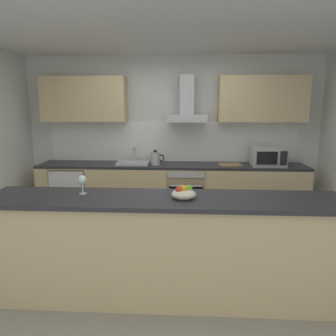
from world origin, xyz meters
TOP-DOWN VIEW (x-y plane):
  - ground at (0.00, 0.00)m, footprint 5.77×4.68m
  - ceiling at (0.00, 0.00)m, footprint 5.77×4.68m
  - wall_back at (0.00, 1.90)m, footprint 5.77×0.12m
  - backsplash_tile at (0.00, 1.83)m, footprint 4.05×0.02m
  - counter_back at (0.00, 1.52)m, footprint 4.20×0.60m
  - counter_island at (0.04, -0.67)m, footprint 3.27×0.64m
  - upper_cabinets at (0.00, 1.67)m, footprint 4.14×0.32m
  - oven at (0.24, 1.50)m, footprint 0.60×0.62m
  - refrigerator at (-1.60, 1.49)m, footprint 0.58×0.60m
  - microwave at (1.49, 1.47)m, footprint 0.50×0.38m
  - sink at (-0.60, 1.51)m, footprint 0.50×0.40m
  - kettle at (-0.25, 1.46)m, footprint 0.29×0.15m
  - range_hood at (0.24, 1.63)m, footprint 0.62×0.45m
  - wine_glass at (-0.73, -0.59)m, footprint 0.08×0.08m
  - fruit_bowl at (0.21, -0.68)m, footprint 0.22×0.22m
  - chopping_board at (0.92, 1.47)m, footprint 0.38×0.28m

SIDE VIEW (x-z plane):
  - ground at x=0.00m, z-range -0.02..0.00m
  - refrigerator at x=-1.60m, z-range 0.00..0.85m
  - counter_back at x=0.00m, z-range 0.00..0.90m
  - oven at x=0.24m, z-range 0.06..0.86m
  - counter_island at x=0.04m, z-range 0.01..1.00m
  - chopping_board at x=0.92m, z-range 0.90..0.92m
  - sink at x=-0.60m, z-range 0.80..1.06m
  - kettle at x=-0.25m, z-range 0.89..1.13m
  - fruit_bowl at x=0.21m, z-range 0.97..1.10m
  - microwave at x=1.49m, z-range 0.90..1.20m
  - wine_glass at x=-0.73m, z-range 1.03..1.20m
  - backsplash_tile at x=0.00m, z-range 0.90..1.56m
  - wall_back at x=0.00m, z-range 0.00..2.60m
  - range_hood at x=0.24m, z-range 1.43..2.15m
  - upper_cabinets at x=0.00m, z-range 1.56..2.26m
  - ceiling at x=0.00m, z-range 2.60..2.62m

